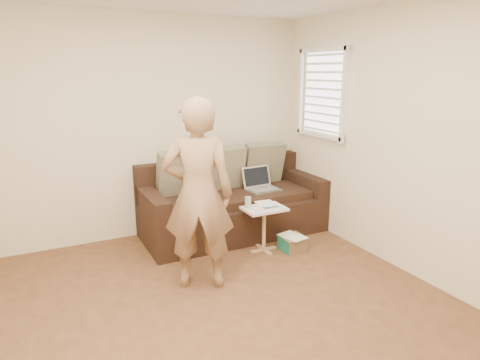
% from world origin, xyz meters
% --- Properties ---
extents(floor, '(4.50, 4.50, 0.00)m').
position_xyz_m(floor, '(0.00, 0.00, 0.00)').
color(floor, '#4E2F1D').
rests_on(floor, ground).
extents(wall_back, '(4.00, 0.00, 4.00)m').
position_xyz_m(wall_back, '(0.00, 2.25, 1.30)').
color(wall_back, beige).
rests_on(wall_back, ground).
extents(wall_right, '(0.00, 4.50, 4.50)m').
position_xyz_m(wall_right, '(2.00, 0.00, 1.30)').
color(wall_right, beige).
rests_on(wall_right, ground).
extents(window_blinds, '(0.12, 0.88, 1.08)m').
position_xyz_m(window_blinds, '(1.95, 1.50, 1.70)').
color(window_blinds, white).
rests_on(window_blinds, wall_right).
extents(sofa, '(2.20, 0.95, 0.85)m').
position_xyz_m(sofa, '(0.90, 1.77, 0.42)').
color(sofa, black).
rests_on(sofa, ground).
extents(pillow_left, '(0.55, 0.29, 0.57)m').
position_xyz_m(pillow_left, '(0.30, 1.97, 0.79)').
color(pillow_left, '#6E6A51').
rests_on(pillow_left, sofa).
extents(pillow_mid, '(0.55, 0.27, 0.57)m').
position_xyz_m(pillow_mid, '(0.85, 1.98, 0.79)').
color(pillow_mid, '#787555').
rests_on(pillow_mid, sofa).
extents(pillow_right, '(0.55, 0.28, 0.57)m').
position_xyz_m(pillow_right, '(1.45, 2.02, 0.79)').
color(pillow_right, '#6E6A51').
rests_on(pillow_right, sofa).
extents(laptop_silver, '(0.42, 0.32, 0.27)m').
position_xyz_m(laptop_silver, '(1.28, 1.71, 0.52)').
color(laptop_silver, '#B7BABC').
rests_on(laptop_silver, sofa).
extents(laptop_white, '(0.32, 0.24, 0.22)m').
position_xyz_m(laptop_white, '(0.44, 1.65, 0.52)').
color(laptop_white, white).
rests_on(laptop_white, sofa).
extents(person, '(0.77, 0.66, 1.76)m').
position_xyz_m(person, '(0.05, 0.75, 0.88)').
color(person, '#967352').
rests_on(person, ground).
extents(side_table, '(0.46, 0.32, 0.51)m').
position_xyz_m(side_table, '(0.97, 1.15, 0.25)').
color(side_table, silver).
rests_on(side_table, ground).
extents(drinking_glass, '(0.07, 0.07, 0.12)m').
position_xyz_m(drinking_glass, '(0.81, 1.23, 0.57)').
color(drinking_glass, silver).
rests_on(drinking_glass, side_table).
extents(scissors, '(0.20, 0.13, 0.02)m').
position_xyz_m(scissors, '(1.03, 1.10, 0.51)').
color(scissors, silver).
rests_on(scissors, side_table).
extents(paper_on_table, '(0.25, 0.33, 0.00)m').
position_xyz_m(paper_on_table, '(1.06, 1.24, 0.51)').
color(paper_on_table, white).
rests_on(paper_on_table, side_table).
extents(striped_box, '(0.27, 0.27, 0.17)m').
position_xyz_m(striped_box, '(1.27, 1.01, 0.08)').
color(striped_box, '#BF401C').
rests_on(striped_box, ground).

